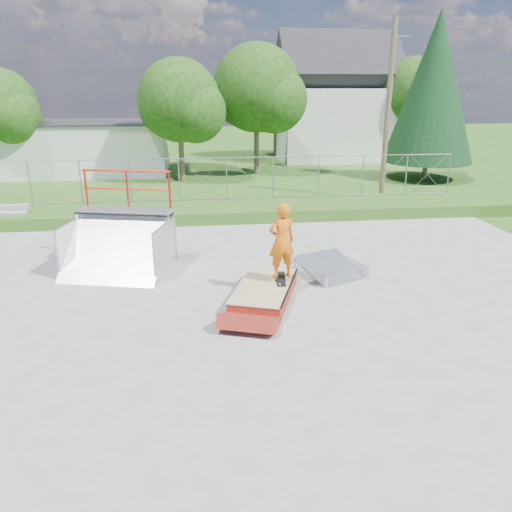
{
  "coord_description": "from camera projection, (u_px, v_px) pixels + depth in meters",
  "views": [
    {
      "loc": [
        -1.41,
        -10.62,
        5.1
      ],
      "look_at": [
        0.07,
        1.07,
        1.1
      ],
      "focal_mm": 35.0,
      "sensor_mm": 36.0,
      "label": 1
    }
  ],
  "objects": [
    {
      "name": "ground",
      "position": [
        259.0,
        314.0,
        11.78
      ],
      "size": [
        120.0,
        120.0,
        0.0
      ],
      "primitive_type": "plane",
      "color": "#295819",
      "rests_on": "ground"
    },
    {
      "name": "concrete_pad",
      "position": [
        259.0,
        314.0,
        11.77
      ],
      "size": [
        20.0,
        16.0,
        0.04
      ],
      "primitive_type": "cube",
      "color": "gray",
      "rests_on": "ground"
    },
    {
      "name": "grass_berm",
      "position": [
        229.0,
        211.0,
        20.62
      ],
      "size": [
        24.0,
        3.0,
        0.5
      ],
      "primitive_type": "cube",
      "color": "#295819",
      "rests_on": "ground"
    },
    {
      "name": "grind_box",
      "position": [
        265.0,
        292.0,
        12.56
      ],
      "size": [
        2.1,
        2.93,
        0.39
      ],
      "rotation": [
        0.0,
        0.0,
        -0.34
      ],
      "color": "maroon",
      "rests_on": "concrete_pad"
    },
    {
      "name": "quarter_pipe",
      "position": [
        115.0,
        226.0,
        13.99
      ],
      "size": [
        3.29,
        2.98,
        2.79
      ],
      "primitive_type": null,
      "rotation": [
        0.0,
        0.0,
        -0.25
      ],
      "color": "#ACAEB4",
      "rests_on": "concrete_pad"
    },
    {
      "name": "flat_bank_ramp",
      "position": [
        331.0,
        268.0,
        14.11
      ],
      "size": [
        2.03,
        2.08,
        0.47
      ],
      "primitive_type": null,
      "rotation": [
        0.0,
        0.0,
        0.39
      ],
      "color": "#ACAEB4",
      "rests_on": "concrete_pad"
    },
    {
      "name": "skateboard",
      "position": [
        281.0,
        279.0,
        12.72
      ],
      "size": [
        0.32,
        0.82,
        0.13
      ],
      "primitive_type": "cube",
      "rotation": [
        0.14,
        0.0,
        -0.13
      ],
      "color": "black",
      "rests_on": "grind_box"
    },
    {
      "name": "skater",
      "position": [
        282.0,
        244.0,
        12.41
      ],
      "size": [
        0.78,
        0.6,
        1.92
      ],
      "primitive_type": "imported",
      "rotation": [
        0.0,
        0.0,
        3.36
      ],
      "color": "orange",
      "rests_on": "grind_box"
    },
    {
      "name": "concrete_stairs",
      "position": [
        6.0,
        218.0,
        18.81
      ],
      "size": [
        1.5,
        1.6,
        0.8
      ],
      "primitive_type": null,
      "color": "gray",
      "rests_on": "ground"
    },
    {
      "name": "chain_link_fence",
      "position": [
        227.0,
        179.0,
        21.19
      ],
      "size": [
        20.0,
        0.06,
        1.8
      ],
      "primitive_type": null,
      "color": "gray",
      "rests_on": "grass_berm"
    },
    {
      "name": "utility_building_flat",
      "position": [
        85.0,
        148.0,
        31.01
      ],
      "size": [
        10.0,
        6.0,
        3.0
      ],
      "primitive_type": "cube",
      "color": "silver",
      "rests_on": "ground"
    },
    {
      "name": "gable_house",
      "position": [
        335.0,
        105.0,
        36.04
      ],
      "size": [
        8.4,
        6.08,
        8.94
      ],
      "color": "silver",
      "rests_on": "ground"
    },
    {
      "name": "utility_pole",
      "position": [
        388.0,
        112.0,
        22.66
      ],
      "size": [
        0.24,
        0.24,
        8.0
      ],
      "primitive_type": "cylinder",
      "color": "brown",
      "rests_on": "ground"
    },
    {
      "name": "tree_left_near",
      "position": [
        184.0,
        104.0,
        26.96
      ],
      "size": [
        4.76,
        4.48,
        6.65
      ],
      "color": "brown",
      "rests_on": "ground"
    },
    {
      "name": "tree_center",
      "position": [
        262.0,
        92.0,
        29.16
      ],
      "size": [
        5.44,
        5.12,
        7.6
      ],
      "color": "brown",
      "rests_on": "ground"
    },
    {
      "name": "tree_left_far",
      "position": [
        3.0,
        109.0,
        27.76
      ],
      "size": [
        4.42,
        4.16,
        6.18
      ],
      "color": "brown",
      "rests_on": "ground"
    },
    {
      "name": "tree_right_far",
      "position": [
        418.0,
        95.0,
        34.4
      ],
      "size": [
        5.1,
        4.8,
        7.12
      ],
      "color": "brown",
      "rests_on": "ground"
    },
    {
      "name": "tree_back_mid",
      "position": [
        279.0,
        108.0,
        37.4
      ],
      "size": [
        4.08,
        3.84,
        5.7
      ],
      "color": "brown",
      "rests_on": "ground"
    },
    {
      "name": "conifer_tree",
      "position": [
        434.0,
        88.0,
        27.55
      ],
      "size": [
        5.04,
        5.04,
        9.1
      ],
      "color": "brown",
      "rests_on": "ground"
    }
  ]
}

